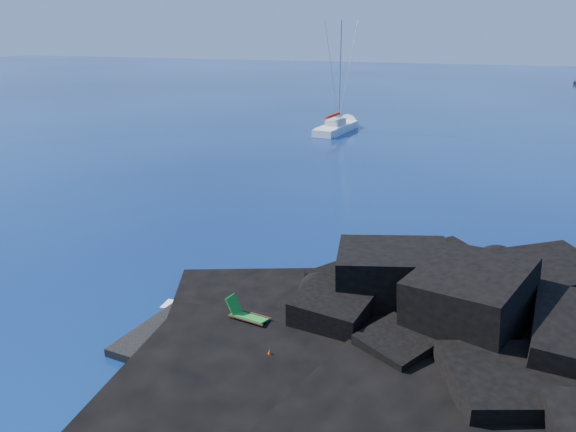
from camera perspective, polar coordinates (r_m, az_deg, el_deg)
name	(u,v)px	position (r m, az deg, el deg)	size (l,w,h in m)	color
ground	(136,332)	(25.67, -15.22, -11.33)	(400.00, 400.00, 0.00)	#030A33
headland	(452,354)	(24.28, 16.28, -13.29)	(24.00, 24.00, 3.60)	black
beach	(235,346)	(23.97, -5.44, -13.00)	(8.50, 6.00, 0.70)	black
surf_foam	(284,301)	(27.40, -0.40, -8.60)	(10.00, 8.00, 0.06)	white
sailboat	(337,132)	(72.11, 4.99, 8.53)	(2.70, 12.88, 13.51)	white
deck_chair	(249,312)	(24.39, -3.94, -9.71)	(1.83, 0.80, 1.26)	#1D832A
towel	(235,348)	(23.13, -5.45, -13.18)	(1.76, 0.83, 0.05)	white
sunbather	(234,345)	(23.06, -5.46, -12.89)	(1.67, 0.43, 0.24)	tan
marker_cone	(270,355)	(22.21, -1.88, -13.92)	(0.31, 0.31, 0.48)	#F83F0D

